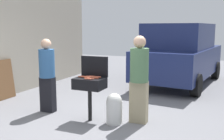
{
  "coord_description": "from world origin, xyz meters",
  "views": [
    {
      "loc": [
        2.45,
        -4.85,
        1.9
      ],
      "look_at": [
        0.2,
        0.4,
        1.0
      ],
      "focal_mm": 43.4,
      "sensor_mm": 36.0,
      "label": 1
    }
  ],
  "objects_px": {
    "hot_dog_5": "(91,77)",
    "hot_dog_9": "(96,78)",
    "hot_dog_3": "(87,78)",
    "hot_dog_6": "(89,77)",
    "hot_dog_2": "(88,79)",
    "parked_minivan": "(180,54)",
    "hot_dog_10": "(84,77)",
    "propane_tank": "(114,108)",
    "hot_dog_0": "(98,77)",
    "hot_dog_4": "(92,76)",
    "person_right": "(139,76)",
    "bbq_grill": "(90,85)",
    "leaning_board": "(0,80)",
    "hot_dog_1": "(91,78)",
    "hot_dog_8": "(89,77)",
    "hot_dog_7": "(81,77)",
    "person_left": "(47,73)"
  },
  "relations": [
    {
      "from": "hot_dog_2",
      "to": "parked_minivan",
      "type": "distance_m",
      "value": 4.74
    },
    {
      "from": "hot_dog_0",
      "to": "hot_dog_7",
      "type": "xyz_separation_m",
      "value": [
        -0.32,
        -0.12,
        0.0
      ]
    },
    {
      "from": "hot_dog_10",
      "to": "leaning_board",
      "type": "relative_size",
      "value": 0.12
    },
    {
      "from": "person_left",
      "to": "person_right",
      "type": "bearing_deg",
      "value": -7.6
    },
    {
      "from": "hot_dog_10",
      "to": "propane_tank",
      "type": "bearing_deg",
      "value": -0.67
    },
    {
      "from": "hot_dog_8",
      "to": "parked_minivan",
      "type": "distance_m",
      "value": 4.53
    },
    {
      "from": "hot_dog_10",
      "to": "parked_minivan",
      "type": "distance_m",
      "value": 4.6
    },
    {
      "from": "hot_dog_0",
      "to": "hot_dog_3",
      "type": "bearing_deg",
      "value": -135.58
    },
    {
      "from": "hot_dog_0",
      "to": "hot_dog_10",
      "type": "bearing_deg",
      "value": -165.93
    },
    {
      "from": "hot_dog_2",
      "to": "parked_minivan",
      "type": "xyz_separation_m",
      "value": [
        1.03,
        4.62,
        0.12
      ]
    },
    {
      "from": "person_right",
      "to": "hot_dog_5",
      "type": "bearing_deg",
      "value": -3.17
    },
    {
      "from": "hot_dog_9",
      "to": "propane_tank",
      "type": "distance_m",
      "value": 0.7
    },
    {
      "from": "hot_dog_6",
      "to": "person_left",
      "type": "bearing_deg",
      "value": 173.09
    },
    {
      "from": "hot_dog_9",
      "to": "person_right",
      "type": "relative_size",
      "value": 0.07
    },
    {
      "from": "leaning_board",
      "to": "bbq_grill",
      "type": "bearing_deg",
      "value": -9.75
    },
    {
      "from": "hot_dog_9",
      "to": "person_left",
      "type": "relative_size",
      "value": 0.08
    },
    {
      "from": "hot_dog_4",
      "to": "hot_dog_7",
      "type": "relative_size",
      "value": 1.0
    },
    {
      "from": "hot_dog_0",
      "to": "parked_minivan",
      "type": "height_order",
      "value": "parked_minivan"
    },
    {
      "from": "hot_dog_1",
      "to": "hot_dog_4",
      "type": "bearing_deg",
      "value": 111.01
    },
    {
      "from": "hot_dog_6",
      "to": "parked_minivan",
      "type": "xyz_separation_m",
      "value": [
        1.1,
        4.44,
        0.12
      ]
    },
    {
      "from": "propane_tank",
      "to": "leaning_board",
      "type": "height_order",
      "value": "leaning_board"
    },
    {
      "from": "hot_dog_4",
      "to": "hot_dog_9",
      "type": "xyz_separation_m",
      "value": [
        0.14,
        -0.13,
        0.0
      ]
    },
    {
      "from": "bbq_grill",
      "to": "hot_dog_10",
      "type": "bearing_deg",
      "value": 165.51
    },
    {
      "from": "hot_dog_0",
      "to": "hot_dog_1",
      "type": "bearing_deg",
      "value": -104.47
    },
    {
      "from": "hot_dog_3",
      "to": "hot_dog_5",
      "type": "distance_m",
      "value": 0.11
    },
    {
      "from": "hot_dog_3",
      "to": "hot_dog_9",
      "type": "height_order",
      "value": "same"
    },
    {
      "from": "hot_dog_5",
      "to": "person_right",
      "type": "height_order",
      "value": "person_right"
    },
    {
      "from": "hot_dog_0",
      "to": "hot_dog_8",
      "type": "height_order",
      "value": "same"
    },
    {
      "from": "hot_dog_5",
      "to": "hot_dog_8",
      "type": "relative_size",
      "value": 1.0
    },
    {
      "from": "hot_dog_2",
      "to": "hot_dog_10",
      "type": "distance_m",
      "value": 0.27
    },
    {
      "from": "hot_dog_2",
      "to": "hot_dog_6",
      "type": "height_order",
      "value": "same"
    },
    {
      "from": "hot_dog_3",
      "to": "hot_dog_10",
      "type": "bearing_deg",
      "value": 142.68
    },
    {
      "from": "hot_dog_6",
      "to": "hot_dog_9",
      "type": "relative_size",
      "value": 1.0
    },
    {
      "from": "hot_dog_0",
      "to": "leaning_board",
      "type": "bearing_deg",
      "value": 172.74
    },
    {
      "from": "hot_dog_3",
      "to": "hot_dog_10",
      "type": "xyz_separation_m",
      "value": [
        -0.12,
        0.09,
        0.0
      ]
    },
    {
      "from": "hot_dog_7",
      "to": "person_left",
      "type": "xyz_separation_m",
      "value": [
        -0.97,
        0.17,
        -0.01
      ]
    },
    {
      "from": "parked_minivan",
      "to": "hot_dog_3",
      "type": "bearing_deg",
      "value": 83.13
    },
    {
      "from": "propane_tank",
      "to": "person_right",
      "type": "height_order",
      "value": "person_right"
    },
    {
      "from": "propane_tank",
      "to": "hot_dog_3",
      "type": "bearing_deg",
      "value": -171.56
    },
    {
      "from": "hot_dog_5",
      "to": "hot_dog_7",
      "type": "xyz_separation_m",
      "value": [
        -0.19,
        -0.06,
        0.0
      ]
    },
    {
      "from": "hot_dog_0",
      "to": "hot_dog_2",
      "type": "relative_size",
      "value": 1.0
    },
    {
      "from": "hot_dog_3",
      "to": "hot_dog_6",
      "type": "bearing_deg",
      "value": 83.0
    },
    {
      "from": "hot_dog_5",
      "to": "hot_dog_9",
      "type": "xyz_separation_m",
      "value": [
        0.13,
        -0.06,
        0.0
      ]
    },
    {
      "from": "hot_dog_10",
      "to": "propane_tank",
      "type": "relative_size",
      "value": 0.21
    },
    {
      "from": "hot_dog_6",
      "to": "hot_dog_4",
      "type": "bearing_deg",
      "value": 80.09
    },
    {
      "from": "hot_dog_6",
      "to": "person_right",
      "type": "xyz_separation_m",
      "value": [
        0.98,
        0.26,
        0.04
      ]
    },
    {
      "from": "hot_dog_10",
      "to": "leaning_board",
      "type": "height_order",
      "value": "leaning_board"
    },
    {
      "from": "hot_dog_6",
      "to": "hot_dog_8",
      "type": "height_order",
      "value": "same"
    },
    {
      "from": "hot_dog_0",
      "to": "person_right",
      "type": "height_order",
      "value": "person_right"
    },
    {
      "from": "hot_dog_4",
      "to": "parked_minivan",
      "type": "relative_size",
      "value": 0.03
    }
  ]
}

